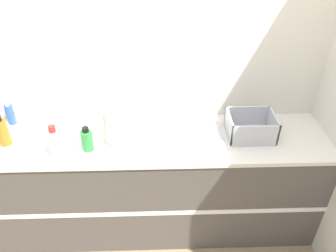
{
  "coord_description": "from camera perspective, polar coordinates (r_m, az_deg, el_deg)",
  "views": [
    {
      "loc": [
        0.03,
        -1.57,
        2.29
      ],
      "look_at": [
        0.09,
        0.26,
        1.01
      ],
      "focal_mm": 35.0,
      "sensor_mm": 36.0,
      "label": 1
    }
  ],
  "objects": [
    {
      "name": "ground_plane",
      "position": [
        2.78,
        -1.86,
        -20.74
      ],
      "size": [
        12.0,
        12.0,
        0.0
      ],
      "primitive_type": "plane",
      "color": "#937A56"
    },
    {
      "name": "wall_back",
      "position": [
        2.39,
        -2.52,
        10.36
      ],
      "size": [
        4.87,
        0.06,
        2.6
      ],
      "color": "beige",
      "rests_on": "ground_plane"
    },
    {
      "name": "counter_cabinet",
      "position": [
        2.62,
        -2.08,
        -9.93
      ],
      "size": [
        2.5,
        0.6,
        0.89
      ],
      "color": "#514C47",
      "rests_on": "ground_plane"
    },
    {
      "name": "sink",
      "position": [
        2.31,
        3.42,
        -1.76
      ],
      "size": [
        0.49,
        0.38,
        0.27
      ],
      "color": "silver",
      "rests_on": "counter_cabinet"
    },
    {
      "name": "paper_towel_roll",
      "position": [
        2.25,
        -9.53,
        0.05
      ],
      "size": [
        0.12,
        0.12,
        0.26
      ],
      "color": "#4C4C51",
      "rests_on": "counter_cabinet"
    },
    {
      "name": "dish_rack",
      "position": [
        2.38,
        14.15,
        -0.36
      ],
      "size": [
        0.32,
        0.26,
        0.17
      ],
      "color": "#B7BABF",
      "rests_on": "counter_cabinet"
    },
    {
      "name": "bottle_blue",
      "position": [
        2.69,
        -25.79,
        1.92
      ],
      "size": [
        0.06,
        0.06,
        0.19
      ],
      "color": "#2D56B7",
      "rests_on": "counter_cabinet"
    },
    {
      "name": "bottle_amber",
      "position": [
        2.48,
        -26.89,
        -0.88
      ],
      "size": [
        0.08,
        0.08,
        0.23
      ],
      "color": "#B26B19",
      "rests_on": "counter_cabinet"
    },
    {
      "name": "bottle_green",
      "position": [
        2.24,
        -13.9,
        -2.36
      ],
      "size": [
        0.08,
        0.08,
        0.18
      ],
      "color": "#2D8C3D",
      "rests_on": "counter_cabinet"
    },
    {
      "name": "bottle_white_spray",
      "position": [
        2.22,
        -19.01,
        -2.85
      ],
      "size": [
        0.08,
        0.08,
        0.24
      ],
      "color": "white",
      "rests_on": "counter_cabinet"
    }
  ]
}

